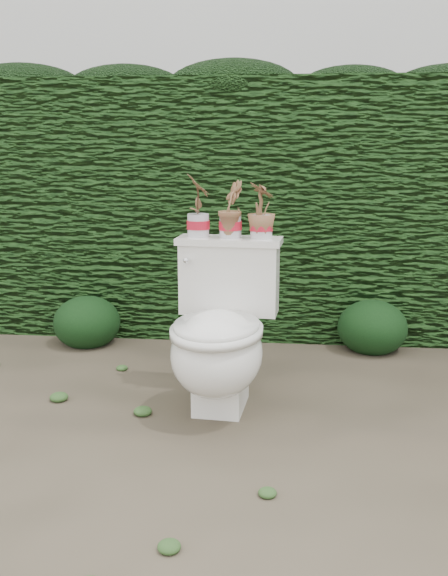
# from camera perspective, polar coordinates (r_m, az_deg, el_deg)

# --- Properties ---
(ground) EXTENTS (60.00, 60.00, 0.00)m
(ground) POSITION_cam_1_polar(r_m,az_deg,el_deg) (3.01, -1.33, -11.12)
(ground) COLOR brown
(ground) RESTS_ON ground
(hedge) EXTENTS (8.00, 1.00, 1.60)m
(hedge) POSITION_cam_1_polar(r_m,az_deg,el_deg) (4.36, 1.30, 7.28)
(hedge) COLOR #254F1A
(hedge) RESTS_ON ground
(house_wall) EXTENTS (8.00, 3.50, 4.00)m
(house_wall) POSITION_cam_1_polar(r_m,az_deg,el_deg) (8.76, 7.95, 17.81)
(house_wall) COLOR silver
(house_wall) RESTS_ON ground
(toilet) EXTENTS (0.51, 0.71, 0.78)m
(toilet) POSITION_cam_1_polar(r_m,az_deg,el_deg) (2.94, -0.35, -4.31)
(toilet) COLOR white
(toilet) RESTS_ON ground
(potted_plant_left) EXTENTS (0.14, 0.17, 0.29)m
(potted_plant_left) POSITION_cam_1_polar(r_m,az_deg,el_deg) (3.09, -2.32, 7.21)
(potted_plant_left) COLOR #236920
(potted_plant_left) RESTS_ON toilet
(potted_plant_center) EXTENTS (0.12, 0.15, 0.26)m
(potted_plant_center) POSITION_cam_1_polar(r_m,az_deg,el_deg) (3.06, 0.58, 6.88)
(potted_plant_center) COLOR #236920
(potted_plant_center) RESTS_ON toilet
(potted_plant_right) EXTENTS (0.19, 0.19, 0.25)m
(potted_plant_right) POSITION_cam_1_polar(r_m,az_deg,el_deg) (3.04, 3.35, 6.74)
(potted_plant_right) COLOR #236920
(potted_plant_right) RESTS_ON toilet
(liriope_clump_1) EXTENTS (0.41, 0.41, 0.33)m
(liriope_clump_1) POSITION_cam_1_polar(r_m,az_deg,el_deg) (4.04, -12.11, -2.61)
(liriope_clump_1) COLOR #143412
(liriope_clump_1) RESTS_ON ground
(liriope_clump_2) EXTENTS (0.42, 0.42, 0.33)m
(liriope_clump_2) POSITION_cam_1_polar(r_m,az_deg,el_deg) (3.94, 13.06, -3.04)
(liriope_clump_2) COLOR #143412
(liriope_clump_2) RESTS_ON ground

